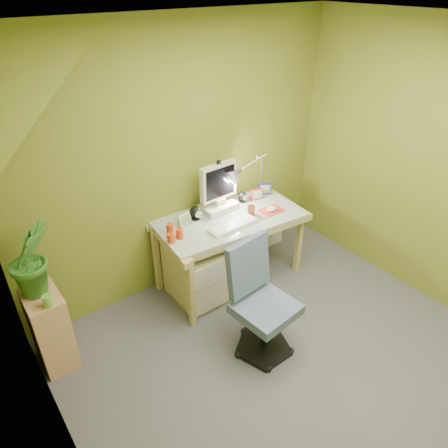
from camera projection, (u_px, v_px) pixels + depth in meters
floor at (302, 373)px, 3.17m from camera, size 3.20×3.20×0.01m
ceiling at (353, 30)px, 1.91m from camera, size 3.20×3.20×0.01m
wall_back at (183, 162)px, 3.63m from camera, size 3.20×0.01×2.40m
wall_left at (62, 373)px, 1.72m from camera, size 0.01×3.20×2.40m
slope_ceiling at (176, 195)px, 1.69m from camera, size 1.10×3.20×1.10m
desk at (230, 249)px, 3.94m from camera, size 1.40×0.80×0.72m
monitor at (218, 186)px, 3.75m from camera, size 0.36×0.22×0.48m
speaker_left at (196, 213)px, 3.69m from camera, size 0.12×0.12×0.13m
speaker_right at (242, 197)px, 3.97m from camera, size 0.10×0.10×0.11m
keyboard at (233, 225)px, 3.61m from camera, size 0.47×0.16×0.02m
mousepad at (271, 210)px, 3.85m from camera, size 0.22×0.16×0.01m
mouse at (272, 209)px, 3.84m from camera, size 0.12×0.08×0.04m
amber_tumbler at (251, 210)px, 3.77m from camera, size 0.07×0.07×0.09m
candle_cluster at (173, 232)px, 3.42m from camera, size 0.17×0.15×0.12m
photo_frame_red at (257, 194)px, 4.02m from camera, size 0.13×0.05×0.11m
photo_frame_blue at (265, 189)px, 4.12m from camera, size 0.12×0.08×0.11m
photo_frame_green at (185, 219)px, 3.61m from camera, size 0.13×0.05×0.11m
desk_lamp at (256, 166)px, 3.93m from camera, size 0.61×0.27×0.65m
side_ledge at (50, 328)px, 3.11m from camera, size 0.25×0.38×0.66m
potted_plant at (31, 258)px, 2.83m from camera, size 0.36×0.31×0.59m
green_cup at (48, 301)px, 2.82m from camera, size 0.08×0.08×0.09m
task_chair at (266, 308)px, 3.13m from camera, size 0.54×0.54×0.89m
radiator at (264, 229)px, 4.56m from camera, size 0.40×0.18×0.39m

